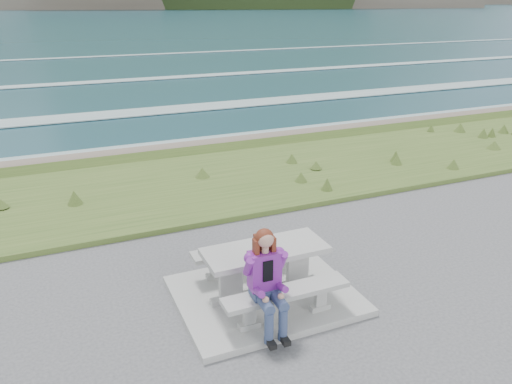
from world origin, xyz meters
TOP-DOWN VIEW (x-y plane):
  - concrete_slab at (0.00, 0.00)m, footprint 2.60×2.10m
  - picnic_table at (0.00, 0.00)m, footprint 1.80×0.75m
  - bench_landward at (0.00, -0.70)m, footprint 1.80×0.35m
  - bench_seaward at (0.00, 0.70)m, footprint 1.80×0.35m
  - grass_verge at (0.00, 5.00)m, footprint 160.00×4.50m
  - shore_drop at (0.00, 7.90)m, footprint 160.00×0.80m
  - ocean at (0.00, 25.09)m, footprint 1600.00×1600.00m
  - seated_woman at (-0.32, -0.83)m, footprint 0.41×0.71m

SIDE VIEW (x-z plane):
  - ocean at x=0.00m, z-range -1.79..-1.70m
  - grass_verge at x=0.00m, z-range -0.11..0.11m
  - shore_drop at x=0.00m, z-range -1.10..1.10m
  - concrete_slab at x=0.00m, z-range 0.00..0.10m
  - bench_landward at x=0.00m, z-range 0.22..0.67m
  - bench_seaward at x=0.00m, z-range 0.22..0.67m
  - seated_woman at x=-0.32m, z-range -0.09..1.32m
  - picnic_table at x=0.00m, z-range 0.31..1.06m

